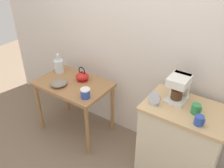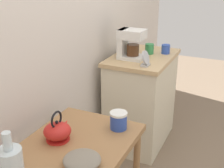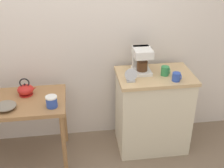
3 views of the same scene
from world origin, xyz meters
name	(u,v)px [view 3 (image 3 of 3)]	position (x,y,z in m)	size (l,w,h in m)	color
ground_plane	(84,151)	(0.00, 0.00, 0.00)	(8.00, 8.00, 0.00)	#7A6651
back_wall	(86,18)	(0.10, 0.40, 1.40)	(4.40, 0.10, 2.80)	silver
wooden_table	(21,109)	(-0.59, -0.03, 0.63)	(0.88, 0.58, 0.73)	#9E7044
kitchen_counter	(152,111)	(0.77, 0.03, 0.45)	(0.77, 0.52, 0.89)	beige
bowl_stoneware	(6,106)	(-0.69, -0.17, 0.76)	(0.19, 0.19, 0.06)	gray
teakettle	(26,90)	(-0.54, 0.08, 0.79)	(0.20, 0.16, 0.18)	red
canister_enamel	(52,102)	(-0.27, -0.18, 0.78)	(0.11, 0.11, 0.11)	#2D4CAD
coffee_maker	(142,59)	(0.64, 0.11, 1.03)	(0.18, 0.22, 0.26)	white
mug_tall_green	(165,71)	(0.86, 0.00, 0.94)	(0.09, 0.08, 0.09)	#338C4C
mug_blue	(176,77)	(0.93, -0.14, 0.93)	(0.09, 0.08, 0.08)	#2D4CAD
table_clock	(131,76)	(0.49, -0.09, 0.95)	(0.12, 0.06, 0.13)	#B2B5BA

